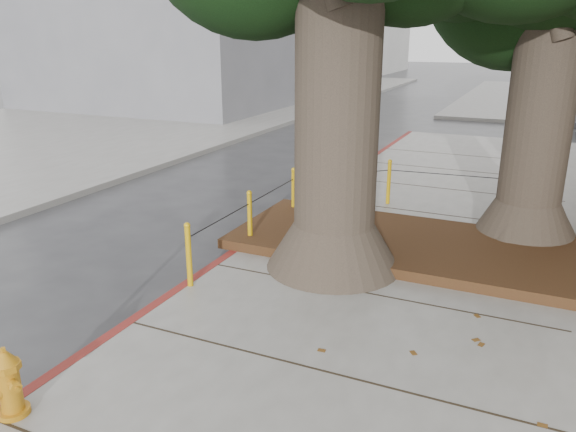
# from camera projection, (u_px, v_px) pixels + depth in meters

# --- Properties ---
(ground) EXTENTS (140.00, 140.00, 0.00)m
(ground) POSITION_uv_depth(u_px,v_px,m) (274.00, 370.00, 6.22)
(ground) COLOR #28282B
(ground) RESTS_ON ground
(sidewalk_opposite) EXTENTS (14.00, 60.00, 0.15)m
(sidewalk_opposite) POSITION_uv_depth(u_px,v_px,m) (47.00, 134.00, 20.37)
(sidewalk_opposite) COLOR slate
(sidewalk_opposite) RESTS_ON ground
(curb_red) EXTENTS (0.14, 26.00, 0.16)m
(curb_red) POSITION_uv_depth(u_px,v_px,m) (231.00, 257.00, 9.15)
(curb_red) COLOR maroon
(curb_red) RESTS_ON ground
(planter_bed) EXTENTS (6.40, 2.60, 0.16)m
(planter_bed) POSITION_uv_depth(u_px,v_px,m) (427.00, 247.00, 9.17)
(planter_bed) COLOR black
(planter_bed) RESTS_ON sidewalk_main
(bollard_ring) EXTENTS (3.79, 5.39, 0.95)m
(bollard_ring) POSITION_uv_depth(u_px,v_px,m) (336.00, 201.00, 10.14)
(bollard_ring) COLOR #CE9C0B
(bollard_ring) RESTS_ON sidewalk_main
(fire_hydrant) EXTENTS (0.38, 0.38, 0.71)m
(fire_hydrant) POSITION_uv_depth(u_px,v_px,m) (8.00, 382.00, 5.17)
(fire_hydrant) COLOR orange
(fire_hydrant) RESTS_ON sidewalk_main
(car_dark) EXTENTS (1.79, 4.19, 1.20)m
(car_dark) POSITION_uv_depth(u_px,v_px,m) (203.00, 97.00, 27.30)
(car_dark) COLOR black
(car_dark) RESTS_ON ground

